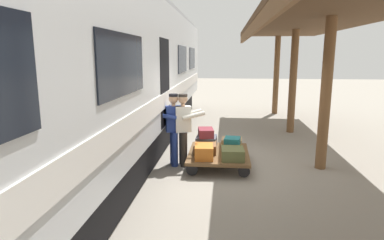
{
  "coord_description": "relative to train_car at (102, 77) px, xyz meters",
  "views": [
    {
      "loc": [
        0.31,
        7.53,
        2.57
      ],
      "look_at": [
        1.04,
        0.36,
        1.15
      ],
      "focal_mm": 30.72,
      "sensor_mm": 36.0,
      "label": 1
    }
  ],
  "objects": [
    {
      "name": "luggage_cart",
      "position": [
        -2.76,
        0.06,
        -1.78
      ],
      "size": [
        1.4,
        1.77,
        0.33
      ],
      "color": "brown",
      "rests_on": "ground_plane"
    },
    {
      "name": "platform_canopy",
      "position": [
        -5.06,
        0.0,
        1.22
      ],
      "size": [
        3.2,
        15.49,
        3.56
      ],
      "color": "brown",
      "rests_on": "ground_plane"
    },
    {
      "name": "suitcase_brown_leather",
      "position": [
        -2.45,
        0.06,
        -1.63
      ],
      "size": [
        0.53,
        0.6,
        0.21
      ],
      "primitive_type": "cube",
      "rotation": [
        0.0,
        0.0,
        0.02
      ],
      "color": "brown",
      "rests_on": "luggage_cart"
    },
    {
      "name": "ground_plane",
      "position": [
        -3.21,
        0.0,
        -2.06
      ],
      "size": [
        60.0,
        60.0,
        0.0
      ],
      "primitive_type": "plane",
      "color": "gray"
    },
    {
      "name": "suitcase_olive_duffel",
      "position": [
        -3.08,
        0.55,
        -1.61
      ],
      "size": [
        0.51,
        0.59,
        0.24
      ],
      "primitive_type": "cube",
      "rotation": [
        0.0,
        0.0,
        0.04
      ],
      "color": "brown",
      "rests_on": "luggage_cart"
    },
    {
      "name": "porter_in_overalls",
      "position": [
        -1.69,
        0.12,
        -1.14
      ],
      "size": [
        0.73,
        0.56,
        1.7
      ],
      "color": "navy",
      "rests_on": "ground_plane"
    },
    {
      "name": "suitcase_tan_vintage",
      "position": [
        -3.08,
        -0.42,
        -1.62
      ],
      "size": [
        0.52,
        0.48,
        0.22
      ],
      "primitive_type": "cube",
      "rotation": [
        0.0,
        0.0,
        -0.05
      ],
      "color": "tan",
      "rests_on": "luggage_cart"
    },
    {
      "name": "train_car",
      "position": [
        0.0,
        0.0,
        0.0
      ],
      "size": [
        3.03,
        17.76,
        4.0
      ],
      "color": "silver",
      "rests_on": "ground_plane"
    },
    {
      "name": "suitcase_slate_roller",
      "position": [
        -2.45,
        -0.42,
        -1.6
      ],
      "size": [
        0.52,
        0.58,
        0.26
      ],
      "primitive_type": "cube",
      "rotation": [
        0.0,
        0.0,
        -0.05
      ],
      "color": "#4C515B",
      "rests_on": "luggage_cart"
    },
    {
      "name": "porter_by_door",
      "position": [
        -1.95,
        0.1,
        -1.14
      ],
      "size": [
        0.73,
        0.56,
        1.7
      ],
      "color": "#332D28",
      "rests_on": "ground_plane"
    },
    {
      "name": "suitcase_burgundy_valise",
      "position": [
        -2.43,
        -0.39,
        -1.37
      ],
      "size": [
        0.43,
        0.56,
        0.2
      ],
      "primitive_type": "cube",
      "rotation": [
        0.0,
        0.0,
        0.15
      ],
      "color": "maroon",
      "rests_on": "suitcase_slate_roller"
    },
    {
      "name": "suitcase_orange_carryall",
      "position": [
        -2.45,
        0.55,
        -1.59
      ],
      "size": [
        0.44,
        0.58,
        0.29
      ],
      "primitive_type": "cube",
      "rotation": [
        0.0,
        0.0,
        0.07
      ],
      "color": "#CC6B23",
      "rests_on": "luggage_cart"
    },
    {
      "name": "suitcase_teal_softside",
      "position": [
        -3.08,
        0.03,
        -1.47
      ],
      "size": [
        0.4,
        0.43,
        0.18
      ],
      "primitive_type": "cube",
      "rotation": [
        0.0,
        0.0,
        -0.13
      ],
      "color": "#1E666B",
      "rests_on": "suitcase_yellow_case"
    },
    {
      "name": "suitcase_yellow_case",
      "position": [
        -3.08,
        0.06,
        -1.64
      ],
      "size": [
        0.39,
        0.62,
        0.17
      ],
      "primitive_type": "cube",
      "rotation": [
        0.0,
        0.0,
        -0.01
      ],
      "color": "gold",
      "rests_on": "luggage_cart"
    }
  ]
}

